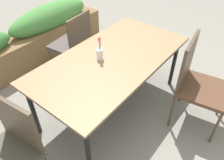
% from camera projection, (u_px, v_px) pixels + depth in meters
% --- Properties ---
extents(ground_plane, '(12.00, 12.00, 0.00)m').
position_uv_depth(ground_plane, '(110.00, 110.00, 2.69)').
color(ground_plane, gray).
extents(dining_table, '(1.81, 0.94, 0.72)m').
position_uv_depth(dining_table, '(112.00, 61.00, 2.33)').
color(dining_table, '#8C704C').
rests_on(dining_table, ground).
extents(chair_end_left, '(0.51, 0.51, 0.94)m').
position_uv_depth(chair_end_left, '(10.00, 149.00, 1.66)').
color(chair_end_left, '#443F34').
rests_on(chair_end_left, ground).
extents(chair_far_side, '(0.50, 0.50, 0.92)m').
position_uv_depth(chair_far_side, '(73.00, 42.00, 2.93)').
color(chair_far_side, '#4A3E3C').
rests_on(chair_far_side, ground).
extents(chair_near_right, '(0.56, 0.56, 1.00)m').
position_uv_depth(chair_near_right, '(197.00, 80.00, 2.25)').
color(chair_near_right, brown).
rests_on(chair_near_right, ground).
extents(flower_vase, '(0.07, 0.07, 0.26)m').
position_uv_depth(flower_vase, '(100.00, 52.00, 2.21)').
color(flower_vase, silver).
rests_on(flower_vase, dining_table).
extents(planter_box, '(3.19, 0.44, 0.79)m').
position_uv_depth(planter_box, '(14.00, 48.00, 3.10)').
color(planter_box, brown).
rests_on(planter_box, ground).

